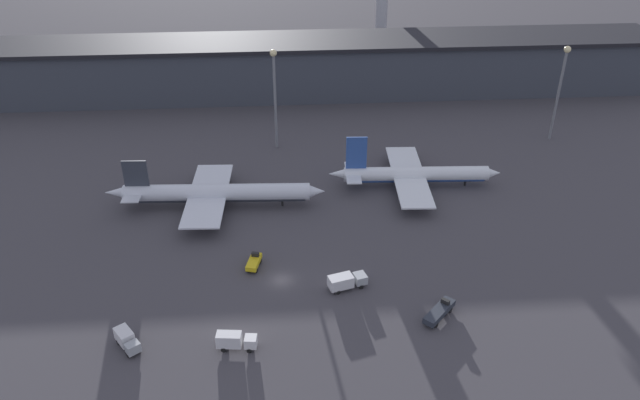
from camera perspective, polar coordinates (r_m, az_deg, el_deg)
The scene contains 11 objects.
ground at distance 119.48m, azimuth -3.53°, elevation -7.32°, with size 600.00×600.00×0.00m, color #423F44.
terminal_building at distance 202.56m, azimuth -4.14°, elevation 12.01°, with size 244.70×22.60×17.51m.
airplane_0 at distance 141.70m, azimuth -9.58°, elevation 0.60°, with size 49.40×28.54×11.82m.
airplane_1 at distance 149.82m, azimuth 8.56°, elevation 2.32°, with size 41.26×30.61×13.04m.
service_vehicle_0 at distance 122.61m, azimuth -6.05°, elevation -5.65°, with size 3.22×5.57×2.49m.
service_vehicle_1 at distance 112.38m, azimuth 10.87°, elevation -9.97°, with size 6.94×7.26×2.66m.
service_vehicle_2 at distance 109.33m, azimuth -17.26°, elevation -12.09°, with size 5.16×5.98×2.98m.
service_vehicle_3 at distance 105.29m, azimuth -7.78°, elevation -12.60°, with size 6.76×2.72×3.12m.
service_vehicle_4 at distance 116.39m, azimuth 2.39°, elevation -7.41°, with size 7.64×4.44×2.99m.
lamp_post_1 at distance 162.28m, azimuth -4.17°, elevation 10.22°, with size 1.80×1.80×26.83m.
lamp_post_2 at distance 178.74m, azimuth 21.16°, elevation 10.05°, with size 1.80×1.80×26.07m.
Camera 1 is at (0.55, -94.19, 73.51)m, focal length 35.00 mm.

